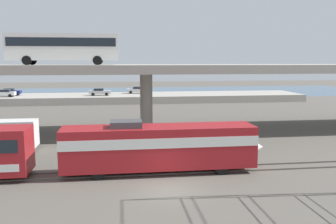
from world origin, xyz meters
TOP-DOWN VIEW (x-y plane):
  - ground_plane at (0.00, 0.00)m, footprint 260.00×260.00m
  - rail_strip_near at (0.00, 3.25)m, footprint 110.00×0.12m
  - rail_strip_far at (0.00, 4.75)m, footprint 110.00×0.12m
  - train_locomotive at (0.54, 4.00)m, footprint 16.04×3.04m
  - highway_overpass at (0.00, 20.00)m, footprint 96.00×10.91m
  - transit_bus_on_overpass at (-9.30, 18.33)m, footprint 12.00×2.68m
  - service_truck_west at (-14.51, 12.49)m, footprint 6.80×2.46m
  - pier_parking_lot at (0.00, 55.00)m, footprint 73.45×12.27m
  - parked_car_0 at (-7.35, 53.47)m, footprint 4.52×1.83m
  - parked_car_1 at (-26.11, 55.98)m, footprint 4.21×1.85m
  - parked_car_2 at (0.57, 57.52)m, footprint 4.07×1.96m
  - parked_car_3 at (-26.34, 52.95)m, footprint 4.24×1.84m
  - harbor_water at (0.00, 78.00)m, footprint 140.00×36.00m

SIDE VIEW (x-z plane):
  - ground_plane at x=0.00m, z-range 0.00..0.00m
  - harbor_water at x=0.00m, z-range 0.00..0.01m
  - rail_strip_near at x=0.00m, z-range 0.00..0.12m
  - rail_strip_far at x=0.00m, z-range 0.00..0.12m
  - pier_parking_lot at x=0.00m, z-range 0.00..1.50m
  - service_truck_west at x=-14.51m, z-range 0.12..3.16m
  - train_locomotive at x=0.54m, z-range 0.10..4.28m
  - parked_car_1 at x=-26.11m, z-range 1.52..3.02m
  - parked_car_3 at x=-26.34m, z-range 1.52..3.02m
  - parked_car_2 at x=0.57m, z-range 1.52..3.02m
  - parked_car_0 at x=-7.35m, z-range 1.52..3.02m
  - highway_overpass at x=0.00m, z-range 3.46..11.74m
  - transit_bus_on_overpass at x=-9.30m, z-range 8.64..12.04m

